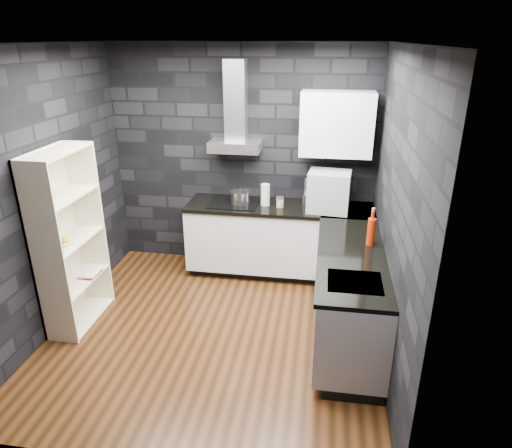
% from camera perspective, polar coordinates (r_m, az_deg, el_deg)
% --- Properties ---
extents(ground, '(3.20, 3.20, 0.00)m').
position_cam_1_polar(ground, '(4.75, -5.16, -13.06)').
color(ground, '#452510').
extents(ceiling, '(3.20, 3.20, 0.00)m').
position_cam_1_polar(ceiling, '(3.87, -6.63, 21.56)').
color(ceiling, silver).
extents(wall_back, '(3.20, 0.05, 2.70)m').
position_cam_1_polar(wall_back, '(5.63, -1.68, 8.03)').
color(wall_back, black).
rests_on(wall_back, ground).
extents(wall_front, '(3.20, 0.05, 2.70)m').
position_cam_1_polar(wall_front, '(2.73, -14.37, -9.24)').
color(wall_front, black).
rests_on(wall_front, ground).
extents(wall_left, '(0.05, 3.20, 2.70)m').
position_cam_1_polar(wall_left, '(4.78, -25.05, 3.25)').
color(wall_left, black).
rests_on(wall_left, ground).
extents(wall_right, '(0.05, 3.20, 2.70)m').
position_cam_1_polar(wall_right, '(4.04, 17.14, 1.11)').
color(wall_right, black).
rests_on(wall_right, ground).
extents(toekick_back, '(2.18, 0.50, 0.10)m').
position_cam_1_polar(toekick_back, '(5.77, 2.86, -5.48)').
color(toekick_back, black).
rests_on(toekick_back, ground).
extents(toekick_right, '(0.50, 1.78, 0.10)m').
position_cam_1_polar(toekick_right, '(4.70, 11.63, -13.13)').
color(toekick_right, black).
rests_on(toekick_right, ground).
extents(counter_back_cab, '(2.20, 0.60, 0.76)m').
position_cam_1_polar(counter_back_cab, '(5.55, 2.90, -1.75)').
color(counter_back_cab, silver).
rests_on(counter_back_cab, ground).
extents(counter_right_cab, '(0.60, 1.80, 0.76)m').
position_cam_1_polar(counter_right_cab, '(4.47, 11.55, -8.61)').
color(counter_right_cab, silver).
rests_on(counter_right_cab, ground).
extents(counter_back_top, '(2.20, 0.62, 0.04)m').
position_cam_1_polar(counter_back_top, '(5.39, 2.97, 2.09)').
color(counter_back_top, black).
rests_on(counter_back_top, counter_back_cab).
extents(counter_right_top, '(0.62, 1.80, 0.04)m').
position_cam_1_polar(counter_right_top, '(4.28, 11.82, -4.00)').
color(counter_right_top, black).
rests_on(counter_right_top, counter_right_cab).
extents(counter_corner_top, '(0.62, 0.62, 0.04)m').
position_cam_1_polar(counter_corner_top, '(5.38, 11.48, 1.63)').
color(counter_corner_top, black).
rests_on(counter_corner_top, counter_right_cab).
extents(hood_body, '(0.60, 0.34, 0.12)m').
position_cam_1_polar(hood_body, '(5.41, -2.61, 9.70)').
color(hood_body, '#B6B7BA').
rests_on(hood_body, wall_back).
extents(hood_chimney, '(0.24, 0.20, 0.90)m').
position_cam_1_polar(hood_chimney, '(5.39, -2.56, 15.16)').
color(hood_chimney, '#B6B7BA').
rests_on(hood_chimney, hood_body).
extents(upper_cabinet, '(0.80, 0.35, 0.70)m').
position_cam_1_polar(upper_cabinet, '(5.24, 10.03, 12.21)').
color(upper_cabinet, silver).
rests_on(upper_cabinet, wall_back).
extents(cooktop, '(0.58, 0.50, 0.01)m').
position_cam_1_polar(cooktop, '(5.47, -2.76, 2.70)').
color(cooktop, black).
rests_on(cooktop, counter_back_top).
extents(sink_rim, '(0.44, 0.40, 0.01)m').
position_cam_1_polar(sink_rim, '(3.83, 12.25, -7.12)').
color(sink_rim, '#B6B7BA').
rests_on(sink_rim, counter_right_top).
extents(pot, '(0.25, 0.25, 0.13)m').
position_cam_1_polar(pot, '(5.41, -1.97, 3.31)').
color(pot, '#B8B8BD').
rests_on(pot, cooktop).
extents(glass_vase, '(0.11, 0.11, 0.26)m').
position_cam_1_polar(glass_vase, '(5.35, 1.17, 3.67)').
color(glass_vase, silver).
rests_on(glass_vase, counter_back_top).
extents(storage_jar, '(0.10, 0.10, 0.10)m').
position_cam_1_polar(storage_jar, '(5.33, 3.02, 2.68)').
color(storage_jar, tan).
rests_on(storage_jar, counter_back_top).
extents(utensil_crock, '(0.11, 0.11, 0.12)m').
position_cam_1_polar(utensil_crock, '(5.44, 6.23, 3.08)').
color(utensil_crock, '#B8B8BD').
rests_on(utensil_crock, counter_back_top).
extents(appliance_garage, '(0.49, 0.40, 0.46)m').
position_cam_1_polar(appliance_garage, '(5.22, 9.09, 4.01)').
color(appliance_garage, '#9CA0A4').
rests_on(appliance_garage, counter_back_top).
extents(red_bottle, '(0.09, 0.09, 0.26)m').
position_cam_1_polar(red_bottle, '(4.46, 14.20, -0.96)').
color(red_bottle, '#A72106').
rests_on(red_bottle, counter_right_top).
extents(bookshelf, '(0.34, 0.80, 1.80)m').
position_cam_1_polar(bookshelf, '(4.81, -22.27, -1.96)').
color(bookshelf, beige).
rests_on(bookshelf, ground).
extents(fruit_bowl, '(0.25, 0.25, 0.05)m').
position_cam_1_polar(fruit_bowl, '(4.72, -22.94, -2.06)').
color(fruit_bowl, white).
rests_on(fruit_bowl, bookshelf).
extents(book_red, '(0.17, 0.03, 0.23)m').
position_cam_1_polar(book_red, '(5.04, -20.99, -4.76)').
color(book_red, maroon).
rests_on(book_red, bookshelf).
extents(book_second, '(0.17, 0.02, 0.24)m').
position_cam_1_polar(book_second, '(5.04, -21.01, -4.52)').
color(book_second, '#B2B2B2').
rests_on(book_second, bookshelf).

